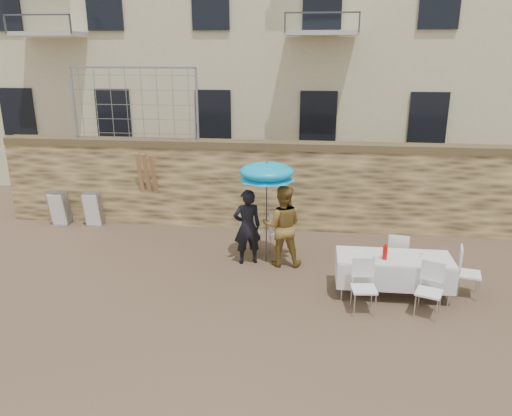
# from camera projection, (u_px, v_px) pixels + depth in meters

# --- Properties ---
(ground) EXTENTS (80.00, 80.00, 0.00)m
(ground) POSITION_uv_depth(u_px,v_px,m) (217.00, 326.00, 8.39)
(ground) COLOR brown
(ground) RESTS_ON ground
(stone_wall) EXTENTS (13.00, 0.50, 2.20)m
(stone_wall) POSITION_uv_depth(u_px,v_px,m) (253.00, 185.00, 12.78)
(stone_wall) COLOR olive
(stone_wall) RESTS_ON ground
(chain_link_fence) EXTENTS (3.20, 0.06, 1.80)m
(chain_link_fence) POSITION_uv_depth(u_px,v_px,m) (135.00, 105.00, 12.50)
(chain_link_fence) COLOR gray
(chain_link_fence) RESTS_ON stone_wall
(man_suit) EXTENTS (0.70, 0.58, 1.65)m
(man_suit) POSITION_uv_depth(u_px,v_px,m) (247.00, 227.00, 10.62)
(man_suit) COLOR black
(man_suit) RESTS_ON ground
(woman_dress) EXTENTS (0.89, 0.71, 1.76)m
(woman_dress) POSITION_uv_depth(u_px,v_px,m) (282.00, 226.00, 10.52)
(woman_dress) COLOR #B68937
(woman_dress) RESTS_ON ground
(umbrella) EXTENTS (1.19, 1.19, 2.07)m
(umbrella) POSITION_uv_depth(u_px,v_px,m) (267.00, 175.00, 10.33)
(umbrella) COLOR #3F3F44
(umbrella) RESTS_ON ground
(couple_chair_left) EXTENTS (0.55, 0.55, 0.96)m
(couple_chair_left) POSITION_uv_depth(u_px,v_px,m) (251.00, 233.00, 11.25)
(couple_chair_left) COLOR white
(couple_chair_left) RESTS_ON ground
(couple_chair_right) EXTENTS (0.67, 0.67, 0.96)m
(couple_chair_right) POSITION_uv_depth(u_px,v_px,m) (282.00, 234.00, 11.17)
(couple_chair_right) COLOR white
(couple_chair_right) RESTS_ON ground
(banquet_table) EXTENTS (2.10, 0.85, 0.78)m
(banquet_table) POSITION_uv_depth(u_px,v_px,m) (394.00, 259.00, 9.25)
(banquet_table) COLOR silver
(banquet_table) RESTS_ON ground
(soda_bottle) EXTENTS (0.09, 0.09, 0.26)m
(soda_bottle) POSITION_uv_depth(u_px,v_px,m) (385.00, 253.00, 9.07)
(soda_bottle) COLOR red
(soda_bottle) RESTS_ON banquet_table
(table_chair_front_left) EXTENTS (0.52, 0.52, 0.96)m
(table_chair_front_left) POSITION_uv_depth(u_px,v_px,m) (364.00, 288.00, 8.68)
(table_chair_front_left) COLOR white
(table_chair_front_left) RESTS_ON ground
(table_chair_front_right) EXTENTS (0.62, 0.62, 0.96)m
(table_chair_front_right) POSITION_uv_depth(u_px,v_px,m) (429.00, 291.00, 8.56)
(table_chair_front_right) COLOR white
(table_chair_front_right) RESTS_ON ground
(table_chair_back) EXTENTS (0.55, 0.55, 0.96)m
(table_chair_back) POSITION_uv_depth(u_px,v_px,m) (398.00, 255.00, 10.06)
(table_chair_back) COLOR white
(table_chair_back) RESTS_ON ground
(table_chair_side) EXTENTS (0.57, 0.57, 0.96)m
(table_chair_side) POSITION_uv_depth(u_px,v_px,m) (469.00, 273.00, 9.26)
(table_chair_side) COLOR white
(table_chair_side) RESTS_ON ground
(chair_stack_left) EXTENTS (0.46, 0.47, 0.92)m
(chair_stack_left) POSITION_uv_depth(u_px,v_px,m) (63.00, 206.00, 13.22)
(chair_stack_left) COLOR white
(chair_stack_left) RESTS_ON ground
(chair_stack_right) EXTENTS (0.46, 0.40, 0.92)m
(chair_stack_right) POSITION_uv_depth(u_px,v_px,m) (95.00, 207.00, 13.12)
(chair_stack_right) COLOR white
(chair_stack_right) RESTS_ON ground
(wood_planks) EXTENTS (0.70, 0.20, 2.00)m
(wood_planks) POSITION_uv_depth(u_px,v_px,m) (154.00, 189.00, 12.84)
(wood_planks) COLOR #A37749
(wood_planks) RESTS_ON ground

